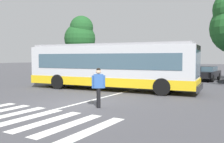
{
  "coord_description": "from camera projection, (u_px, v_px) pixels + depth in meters",
  "views": [
    {
      "loc": [
        7.36,
        -9.21,
        2.16
      ],
      "look_at": [
        -0.54,
        4.15,
        1.3
      ],
      "focal_mm": 40.47,
      "sensor_mm": 36.0,
      "label": 1
    }
  ],
  "objects": [
    {
      "name": "parked_car_black",
      "position": [
        206.0,
        72.0,
        23.71
      ],
      "size": [
        2.03,
        4.58,
        1.35
      ],
      "color": "black",
      "rests_on": "ground_plane"
    },
    {
      "name": "ground_plane",
      "position": [
        77.0,
        104.0,
        11.78
      ],
      "size": [
        160.0,
        160.0,
        0.0
      ],
      "primitive_type": "plane",
      "color": "#47474C"
    },
    {
      "name": "pedestrian_crossing_street",
      "position": [
        98.0,
        85.0,
        10.83
      ],
      "size": [
        0.47,
        0.46,
        1.72
      ],
      "color": "black",
      "rests_on": "ground_plane"
    },
    {
      "name": "parked_car_teal",
      "position": [
        126.0,
        70.0,
        27.21
      ],
      "size": [
        2.03,
        4.58,
        1.35
      ],
      "color": "black",
      "rests_on": "ground_plane"
    },
    {
      "name": "city_transit_bus",
      "position": [
        110.0,
        66.0,
        16.88
      ],
      "size": [
        11.68,
        3.69,
        3.06
      ],
      "color": "black",
      "rests_on": "ground_plane"
    },
    {
      "name": "parked_car_silver",
      "position": [
        174.0,
        72.0,
        24.69
      ],
      "size": [
        1.88,
        4.5,
        1.35
      ],
      "color": "black",
      "rests_on": "ground_plane"
    },
    {
      "name": "parked_car_charcoal",
      "position": [
        106.0,
        70.0,
        28.79
      ],
      "size": [
        2.02,
        4.57,
        1.35
      ],
      "color": "black",
      "rests_on": "ground_plane"
    },
    {
      "name": "background_tree_left",
      "position": [
        80.0,
        35.0,
        32.76
      ],
      "size": [
        4.03,
        4.03,
        7.54
      ],
      "color": "brown",
      "rests_on": "ground_plane"
    },
    {
      "name": "lane_center_line",
      "position": [
        101.0,
        98.0,
        13.47
      ],
      "size": [
        0.16,
        24.0,
        0.01
      ],
      "primitive_type": "cube",
      "color": "silver",
      "rests_on": "ground_plane"
    },
    {
      "name": "crosswalk_painted_stripes",
      "position": [
        28.0,
        118.0,
        9.04
      ],
      "size": [
        6.17,
        3.16,
        0.01
      ],
      "color": "silver",
      "rests_on": "ground_plane"
    },
    {
      "name": "parked_car_red",
      "position": [
        150.0,
        71.0,
        25.98
      ],
      "size": [
        1.94,
        4.53,
        1.35
      ],
      "color": "black",
      "rests_on": "ground_plane"
    }
  ]
}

